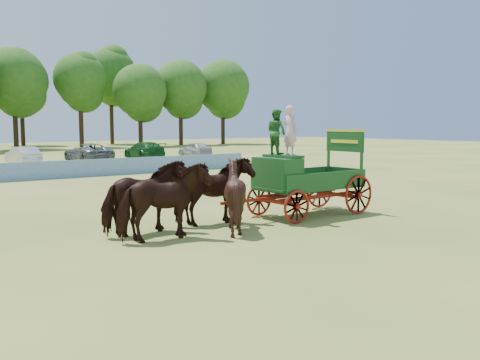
# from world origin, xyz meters

# --- Properties ---
(ground) EXTENTS (160.00, 160.00, 0.00)m
(ground) POSITION_xyz_m (0.00, 0.00, 0.00)
(ground) COLOR #A6954B
(ground) RESTS_ON ground
(horse_lead_left) EXTENTS (2.59, 1.27, 2.15)m
(horse_lead_left) POSITION_xyz_m (-4.80, -0.38, 1.07)
(horse_lead_left) COLOR black
(horse_lead_left) RESTS_ON ground
(horse_lead_right) EXTENTS (2.65, 1.42, 2.15)m
(horse_lead_right) POSITION_xyz_m (-4.80, 0.72, 1.07)
(horse_lead_right) COLOR black
(horse_lead_right) RESTS_ON ground
(horse_wheel_left) EXTENTS (2.32, 2.16, 2.15)m
(horse_wheel_left) POSITION_xyz_m (-2.40, -0.38, 1.08)
(horse_wheel_left) COLOR black
(horse_wheel_left) RESTS_ON ground
(horse_wheel_right) EXTENTS (2.60, 1.30, 2.15)m
(horse_wheel_right) POSITION_xyz_m (-2.40, 0.72, 1.07)
(horse_wheel_right) COLOR black
(horse_wheel_right) RESTS_ON ground
(farm_dray) EXTENTS (6.00, 2.00, 3.78)m
(farm_dray) POSITION_xyz_m (0.56, 0.19, 1.64)
(farm_dray) COLOR maroon
(farm_dray) RESTS_ON ground
(sponsor_banner) EXTENTS (26.00, 0.08, 1.05)m
(sponsor_banner) POSITION_xyz_m (-1.00, 18.00, 0.53)
(sponsor_banner) COLOR #1D519E
(sponsor_banner) RESTS_ON ground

